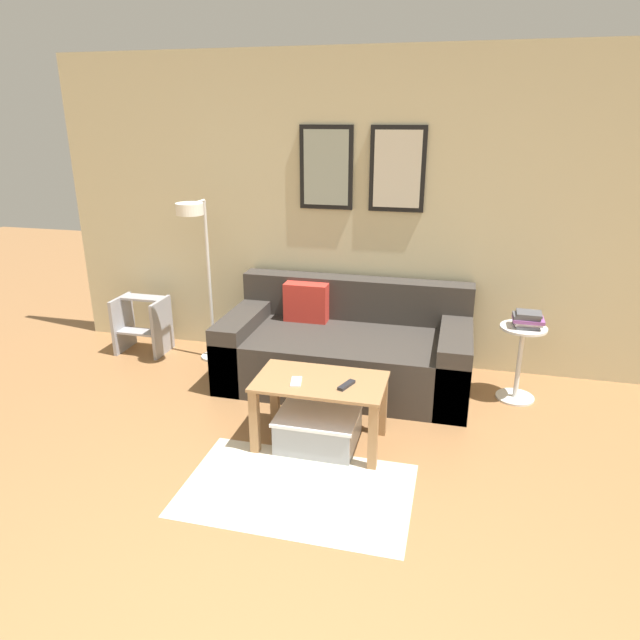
# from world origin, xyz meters

# --- Properties ---
(wall_back) EXTENTS (5.60, 0.09, 2.55)m
(wall_back) POSITION_xyz_m (-0.00, 3.42, 1.28)
(wall_back) COLOR #C6BC93
(wall_back) RESTS_ON ground_plane
(area_rug) EXTENTS (1.32, 0.83, 0.01)m
(area_rug) POSITION_xyz_m (-0.11, 1.40, 0.00)
(area_rug) COLOR beige
(area_rug) RESTS_ON ground_plane
(couch) EXTENTS (1.93, 0.99, 0.77)m
(couch) POSITION_xyz_m (-0.13, 2.90, 0.27)
(couch) COLOR #38332D
(couch) RESTS_ON ground_plane
(coffee_table) EXTENTS (0.83, 0.48, 0.46)m
(coffee_table) POSITION_xyz_m (-0.11, 1.93, 0.35)
(coffee_table) COLOR #997047
(coffee_table) RESTS_ON ground_plane
(storage_bin) EXTENTS (0.52, 0.46, 0.23)m
(storage_bin) POSITION_xyz_m (-0.12, 1.92, 0.12)
(storage_bin) COLOR gray
(storage_bin) RESTS_ON ground_plane
(floor_lamp) EXTENTS (0.23, 0.49, 1.41)m
(floor_lamp) POSITION_xyz_m (-1.37, 2.90, 1.03)
(floor_lamp) COLOR silver
(floor_lamp) RESTS_ON ground_plane
(side_table) EXTENTS (0.34, 0.34, 0.58)m
(side_table) POSITION_xyz_m (1.19, 2.90, 0.35)
(side_table) COLOR silver
(side_table) RESTS_ON ground_plane
(book_stack) EXTENTS (0.22, 0.19, 0.12)m
(book_stack) POSITION_xyz_m (1.21, 2.90, 0.64)
(book_stack) COLOR #4C4C51
(book_stack) RESTS_ON side_table
(remote_control) EXTENTS (0.09, 0.15, 0.02)m
(remote_control) POSITION_xyz_m (0.07, 1.88, 0.47)
(remote_control) COLOR #232328
(remote_control) RESTS_ON coffee_table
(cell_phone) EXTENTS (0.09, 0.15, 0.01)m
(cell_phone) POSITION_xyz_m (-0.25, 1.87, 0.46)
(cell_phone) COLOR silver
(cell_phone) RESTS_ON coffee_table
(step_stool) EXTENTS (0.43, 0.34, 0.51)m
(step_stool) POSITION_xyz_m (-2.05, 3.05, 0.27)
(step_stool) COLOR #99999E
(step_stool) RESTS_ON ground_plane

